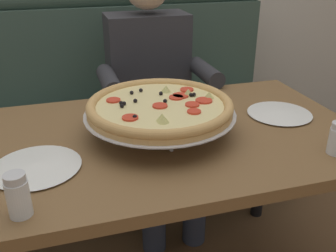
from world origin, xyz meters
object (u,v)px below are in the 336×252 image
at_px(shaker_oregano, 19,198).
at_px(pizza, 160,107).
at_px(plate_near_right, 36,165).
at_px(plate_near_left, 280,112).
at_px(diner_main, 153,82).
at_px(dining_table, 165,156).
at_px(booth_bench, 123,121).

bearing_deg(shaker_oregano, pizza, 37.29).
relative_size(shaker_oregano, plate_near_right, 0.44).
xyz_separation_m(pizza, plate_near_right, (-0.41, -0.12, -0.09)).
relative_size(shaker_oregano, plate_near_left, 0.46).
height_order(diner_main, shaker_oregano, diner_main).
xyz_separation_m(plate_near_left, plate_near_right, (-0.88, -0.14, 0.00)).
xyz_separation_m(dining_table, plate_near_right, (-0.42, -0.11, 0.10)).
xyz_separation_m(pizza, plate_near_left, (0.48, 0.02, -0.09)).
bearing_deg(shaker_oregano, diner_main, 58.77).
bearing_deg(pizza, plate_near_right, -163.45).
relative_size(dining_table, shaker_oregano, 12.05).
bearing_deg(diner_main, shaker_oregano, -121.23).
bearing_deg(plate_near_right, plate_near_left, 9.27).
relative_size(dining_table, pizza, 2.67).
distance_m(shaker_oregano, plate_near_left, 0.98).
bearing_deg(plate_near_left, dining_table, -175.90).
distance_m(dining_table, shaker_oregano, 0.57).
height_order(pizza, plate_near_right, pizza).
distance_m(booth_bench, diner_main, 0.43).
bearing_deg(plate_near_left, shaker_oregano, -158.72).
bearing_deg(shaker_oregano, plate_near_left, 21.28).
bearing_deg(plate_near_right, dining_table, 14.78).
xyz_separation_m(booth_bench, pizza, (-0.01, -0.87, 0.43)).
distance_m(diner_main, shaker_oregano, 1.09).
bearing_deg(booth_bench, pizza, -90.97).
height_order(plate_near_left, plate_near_right, same).
relative_size(booth_bench, pizza, 3.60).
xyz_separation_m(diner_main, plate_near_right, (-0.54, -0.72, 0.03)).
relative_size(booth_bench, diner_main, 1.44).
xyz_separation_m(booth_bench, plate_near_left, (0.46, -0.84, 0.34)).
distance_m(dining_table, diner_main, 0.63).
bearing_deg(pizza, booth_bench, 89.03).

